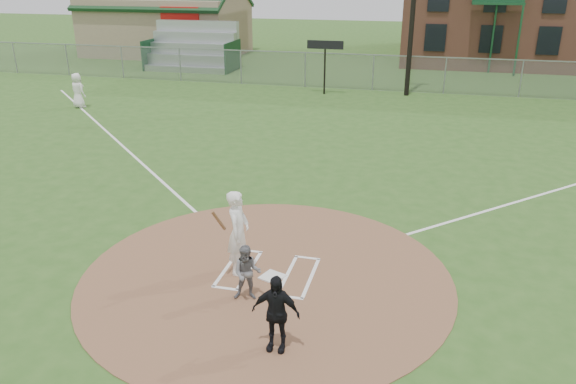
% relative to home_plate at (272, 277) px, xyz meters
% --- Properties ---
extents(ground, '(140.00, 140.00, 0.00)m').
position_rel_home_plate_xyz_m(ground, '(-0.15, 0.04, -0.04)').
color(ground, '#2D541C').
rests_on(ground, ground).
extents(dirt_circle, '(8.40, 8.40, 0.02)m').
position_rel_home_plate_xyz_m(dirt_circle, '(-0.15, 0.04, -0.03)').
color(dirt_circle, brown).
rests_on(dirt_circle, ground).
extents(home_plate, '(0.61, 0.61, 0.03)m').
position_rel_home_plate_xyz_m(home_plate, '(0.00, 0.00, 0.00)').
color(home_plate, silver).
rests_on(home_plate, dirt_circle).
extents(foul_line_third, '(17.04, 17.04, 0.01)m').
position_rel_home_plate_xyz_m(foul_line_third, '(-9.15, 9.04, -0.03)').
color(foul_line_third, white).
rests_on(foul_line_third, ground).
extents(catcher, '(0.68, 0.57, 1.23)m').
position_rel_home_plate_xyz_m(catcher, '(-0.27, -0.96, 0.60)').
color(catcher, slate).
rests_on(catcher, dirt_circle).
extents(umpire, '(0.89, 0.37, 1.51)m').
position_rel_home_plate_xyz_m(umpire, '(0.75, -2.43, 0.74)').
color(umpire, black).
rests_on(umpire, dirt_circle).
extents(ondeck_player, '(0.98, 0.81, 1.73)m').
position_rel_home_plate_xyz_m(ondeck_player, '(-14.05, 13.94, 0.83)').
color(ondeck_player, white).
rests_on(ondeck_player, ground).
extents(batters_boxes, '(2.08, 1.88, 0.01)m').
position_rel_home_plate_xyz_m(batters_boxes, '(-0.15, 0.19, -0.01)').
color(batters_boxes, white).
rests_on(batters_boxes, dirt_circle).
extents(batter_at_plate, '(0.61, 1.07, 1.98)m').
position_rel_home_plate_xyz_m(batter_at_plate, '(-0.81, 0.09, 0.98)').
color(batter_at_plate, white).
rests_on(batter_at_plate, dirt_circle).
extents(outfield_fence, '(56.08, 0.08, 2.03)m').
position_rel_home_plate_xyz_m(outfield_fence, '(-0.15, 22.04, 0.98)').
color(outfield_fence, slate).
rests_on(outfield_fence, ground).
extents(bleachers, '(6.08, 3.20, 3.20)m').
position_rel_home_plate_xyz_m(bleachers, '(-13.15, 26.24, 1.55)').
color(bleachers, '#B7BABF').
rests_on(bleachers, ground).
extents(clubhouse, '(12.20, 8.71, 6.23)m').
position_rel_home_plate_xyz_m(clubhouse, '(-18.15, 33.04, 2.35)').
color(clubhouse, tan).
rests_on(clubhouse, ground).
extents(scoreboard_sign, '(2.00, 0.10, 2.93)m').
position_rel_home_plate_xyz_m(scoreboard_sign, '(-2.65, 20.24, 2.35)').
color(scoreboard_sign, black).
rests_on(scoreboard_sign, ground).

